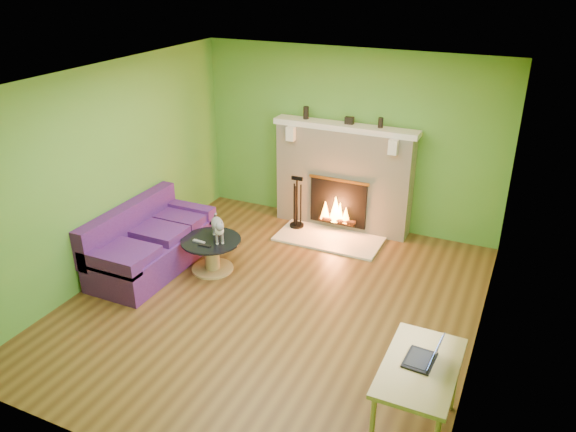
% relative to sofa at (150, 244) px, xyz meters
% --- Properties ---
extents(floor, '(5.00, 5.00, 0.00)m').
position_rel_sofa_xyz_m(floor, '(1.86, -0.13, -0.31)').
color(floor, '#523417').
rests_on(floor, ground).
extents(ceiling, '(5.00, 5.00, 0.00)m').
position_rel_sofa_xyz_m(ceiling, '(1.86, -0.13, 2.29)').
color(ceiling, white).
rests_on(ceiling, wall_back).
extents(wall_back, '(5.00, 0.00, 5.00)m').
position_rel_sofa_xyz_m(wall_back, '(1.86, 2.37, 0.99)').
color(wall_back, '#559531').
rests_on(wall_back, floor).
extents(wall_front, '(5.00, 0.00, 5.00)m').
position_rel_sofa_xyz_m(wall_front, '(1.86, -2.63, 0.99)').
color(wall_front, '#559531').
rests_on(wall_front, floor).
extents(wall_left, '(0.00, 5.00, 5.00)m').
position_rel_sofa_xyz_m(wall_left, '(-0.39, -0.13, 0.99)').
color(wall_left, '#559531').
rests_on(wall_left, floor).
extents(wall_right, '(0.00, 5.00, 5.00)m').
position_rel_sofa_xyz_m(wall_right, '(4.11, -0.13, 0.99)').
color(wall_right, '#559531').
rests_on(wall_right, floor).
extents(window_frame, '(0.00, 1.20, 1.20)m').
position_rel_sofa_xyz_m(window_frame, '(4.10, -1.03, 1.24)').
color(window_frame, silver).
rests_on(window_frame, wall_right).
extents(window_pane, '(0.00, 1.06, 1.06)m').
position_rel_sofa_xyz_m(window_pane, '(4.09, -1.03, 1.24)').
color(window_pane, white).
rests_on(window_pane, wall_right).
extents(fireplace, '(2.10, 0.46, 1.58)m').
position_rel_sofa_xyz_m(fireplace, '(1.86, 2.19, 0.46)').
color(fireplace, beige).
rests_on(fireplace, floor).
extents(hearth, '(1.50, 0.75, 0.03)m').
position_rel_sofa_xyz_m(hearth, '(1.86, 1.67, -0.30)').
color(hearth, beige).
rests_on(hearth, floor).
extents(mantel, '(2.10, 0.28, 0.08)m').
position_rel_sofa_xyz_m(mantel, '(1.86, 2.17, 1.23)').
color(mantel, white).
rests_on(mantel, fireplace).
extents(sofa, '(0.86, 1.81, 0.81)m').
position_rel_sofa_xyz_m(sofa, '(0.00, 0.00, 0.00)').
color(sofa, '#43185E').
rests_on(sofa, floor).
extents(coffee_table, '(0.77, 0.77, 0.44)m').
position_rel_sofa_xyz_m(coffee_table, '(0.79, 0.24, -0.06)').
color(coffee_table, tan).
rests_on(coffee_table, floor).
extents(desk, '(0.58, 1.01, 0.74)m').
position_rel_sofa_xyz_m(desk, '(3.81, -1.44, 0.34)').
color(desk, tan).
rests_on(desk, floor).
extents(cat, '(0.50, 0.54, 0.34)m').
position_rel_sofa_xyz_m(cat, '(0.87, 0.29, 0.29)').
color(cat, slate).
rests_on(cat, coffee_table).
extents(remote_silver, '(0.17, 0.06, 0.02)m').
position_rel_sofa_xyz_m(remote_silver, '(0.69, 0.12, 0.13)').
color(remote_silver, gray).
rests_on(remote_silver, coffee_table).
extents(remote_black, '(0.16, 0.05, 0.02)m').
position_rel_sofa_xyz_m(remote_black, '(0.81, 0.06, 0.13)').
color(remote_black, black).
rests_on(remote_black, coffee_table).
extents(laptop, '(0.28, 0.32, 0.23)m').
position_rel_sofa_xyz_m(laptop, '(3.79, -1.39, 0.54)').
color(laptop, black).
rests_on(laptop, desk).
extents(fire_tools, '(0.21, 0.21, 0.80)m').
position_rel_sofa_xyz_m(fire_tools, '(1.28, 1.82, 0.12)').
color(fire_tools, black).
rests_on(fire_tools, hearth).
extents(mantel_vase_left, '(0.08, 0.08, 0.18)m').
position_rel_sofa_xyz_m(mantel_vase_left, '(1.25, 2.20, 1.36)').
color(mantel_vase_left, black).
rests_on(mantel_vase_left, mantel).
extents(mantel_vase_right, '(0.07, 0.07, 0.14)m').
position_rel_sofa_xyz_m(mantel_vase_right, '(2.36, 2.20, 1.34)').
color(mantel_vase_right, black).
rests_on(mantel_vase_right, mantel).
extents(mantel_box, '(0.12, 0.08, 0.10)m').
position_rel_sofa_xyz_m(mantel_box, '(1.91, 2.20, 1.32)').
color(mantel_box, black).
rests_on(mantel_box, mantel).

